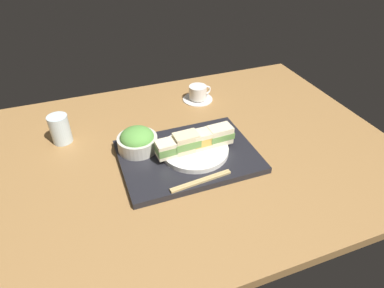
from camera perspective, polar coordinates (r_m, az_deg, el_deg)
ground_plane at (r=111.66cm, az=-1.54°, el=-1.59°), size 140.00×100.00×3.00cm
serving_tray at (r=106.29cm, az=-0.86°, el=-2.13°), size 42.34×30.90×2.03cm
sandwich_plate at (r=105.93cm, az=0.47°, el=-1.03°), size 21.44×21.44×1.59cm
sandwich_nearmost at (r=101.54cm, az=-4.05°, el=-0.72°), size 7.74×5.42×4.93cm
sandwich_inner_near at (r=102.77cm, az=-1.01°, el=0.27°), size 8.29×5.61×6.01cm
sandwich_inner_far at (r=104.78cm, az=1.94°, el=0.88°), size 7.71×5.34×5.48cm
sandwich_farmost at (r=106.86cm, az=4.78°, el=1.62°), size 8.28×5.55×5.68cm
salad_bowl at (r=107.20cm, az=-9.31°, el=0.63°), size 12.75×12.75×7.47cm
chopsticks_pair at (r=95.62cm, az=1.55°, el=-6.31°), size 18.95×3.30×0.70cm
coffee_cup at (r=138.09cm, az=1.03°, el=8.56°), size 12.19×12.17×6.11cm
drinking_glass at (r=120.22cm, az=-21.59°, el=2.39°), size 6.60×6.60×9.91cm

